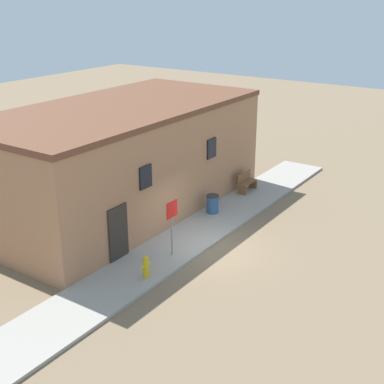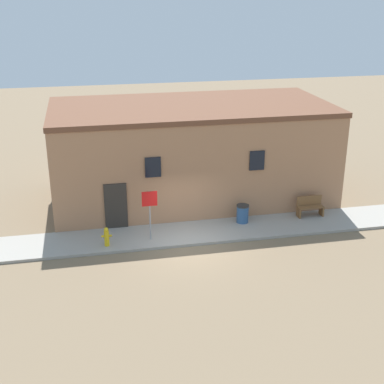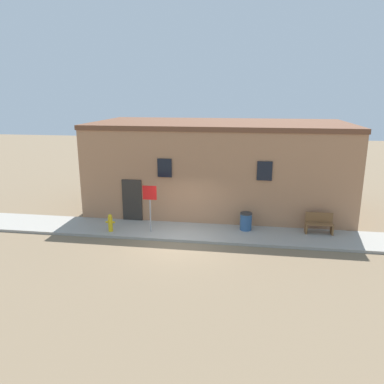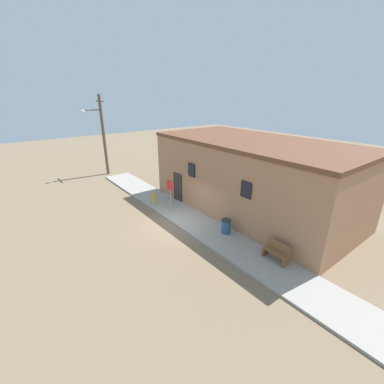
% 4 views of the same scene
% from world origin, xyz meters
% --- Properties ---
extents(ground_plane, '(80.00, 80.00, 0.00)m').
position_xyz_m(ground_plane, '(0.00, 0.00, 0.00)').
color(ground_plane, '#7A664C').
extents(sidewalk, '(23.67, 2.31, 0.12)m').
position_xyz_m(sidewalk, '(0.00, 1.16, 0.06)').
color(sidewalk, '#9E998E').
rests_on(sidewalk, ground).
extents(brick_building, '(13.65, 6.63, 4.83)m').
position_xyz_m(brick_building, '(1.23, 5.56, 2.42)').
color(brick_building, '#A87551').
rests_on(brick_building, ground).
extents(fire_hydrant, '(0.43, 0.21, 0.83)m').
position_xyz_m(fire_hydrant, '(-3.37, 0.56, 0.53)').
color(fire_hydrant, gold).
rests_on(fire_hydrant, sidewalk).
extents(stop_sign, '(0.65, 0.06, 2.19)m').
position_xyz_m(stop_sign, '(-1.51, 0.78, 1.65)').
color(stop_sign, gray).
rests_on(stop_sign, sidewalk).
extents(bench, '(1.22, 0.44, 0.94)m').
position_xyz_m(bench, '(6.15, 1.78, 0.56)').
color(bench, brown).
rests_on(bench, sidewalk).
extents(trash_bin, '(0.57, 0.57, 0.83)m').
position_xyz_m(trash_bin, '(2.84, 1.71, 0.54)').
color(trash_bin, '#2D517F').
rests_on(trash_bin, sidewalk).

